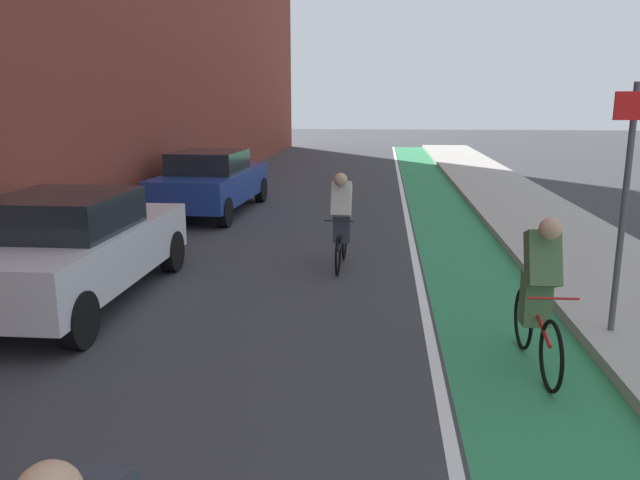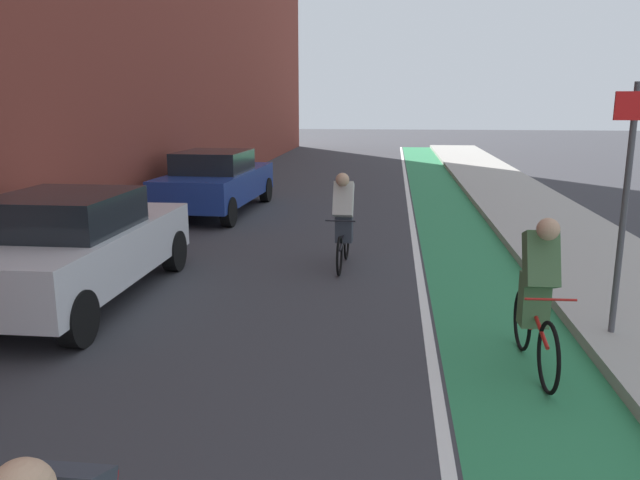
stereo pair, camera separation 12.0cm
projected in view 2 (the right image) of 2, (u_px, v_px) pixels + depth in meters
name	position (u px, v px, depth m)	size (l,w,h in m)	color
ground_plane	(325.00, 216.00, 14.97)	(91.99, 91.99, 0.00)	#38383D
bike_lane_paint	(443.00, 205.00, 16.58)	(1.60, 41.81, 0.00)	#2D8451
lane_divider_stripe	(409.00, 204.00, 16.68)	(0.12, 41.81, 0.00)	white
sidewalk_right	(524.00, 204.00, 16.33)	(2.58, 41.81, 0.14)	#A8A59E
parked_sedan_white	(74.00, 246.00, 8.48)	(1.88, 4.35, 1.53)	silver
parked_sedan_blue	(216.00, 181.00, 15.29)	(1.97, 4.67, 1.53)	navy
cyclist_mid	(537.00, 290.00, 6.29)	(0.48, 1.75, 1.63)	black
cyclist_trailing	(343.00, 220.00, 10.24)	(0.48, 1.69, 1.60)	black
street_sign_post	(627.00, 189.00, 6.74)	(0.44, 0.07, 2.78)	#4C4C51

